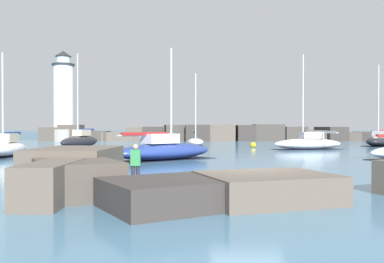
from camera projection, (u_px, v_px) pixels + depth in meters
ground_plane at (248, 192)px, 14.49m from camera, size 600.00×600.00×0.00m
open_sea_beyond at (205, 134)px, 127.24m from camera, size 400.00×116.00×0.01m
breakwater_jetty at (226, 134)px, 67.15m from camera, size 57.55×7.20×2.58m
lighthouse at (63, 102)px, 66.86m from camera, size 4.10×4.10×14.09m
foreground_rocks at (158, 177)px, 14.13m from camera, size 15.67×9.39×1.39m
sailboat_moored_0 at (80, 141)px, 45.29m from camera, size 3.02×8.55×9.86m
sailboat_moored_1 at (308, 143)px, 41.65m from camera, size 7.29×3.80×9.24m
sailboat_moored_2 at (164, 150)px, 28.55m from camera, size 7.35×7.03×7.55m
sailboat_moored_3 at (380, 141)px, 48.36m from camera, size 5.36×5.78×9.17m
sailboat_moored_5 at (6, 148)px, 31.71m from camera, size 2.36×6.86×7.62m
sailboat_moored_6 at (195, 142)px, 48.41m from camera, size 2.20×5.94×8.20m
mooring_buoy_orange_near at (253, 145)px, 45.58m from camera, size 0.59×0.59×0.79m
mooring_buoy_far_side at (168, 148)px, 38.73m from camera, size 0.55×0.55×0.75m
person_on_rocks at (136, 163)px, 16.02m from camera, size 0.36×0.22×1.57m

